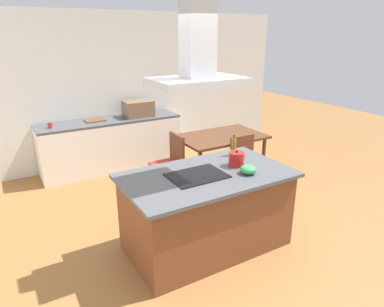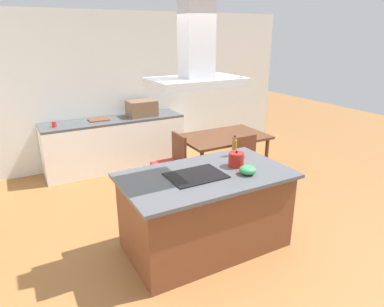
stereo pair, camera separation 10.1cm
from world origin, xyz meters
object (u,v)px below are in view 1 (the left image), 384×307
object	(u,v)px
cooktop	(197,175)
coffee_mug_red	(50,125)
countertop_microwave	(138,108)
chair_facing_island	(246,162)
mixing_bowl	(248,169)
chair_at_left_end	(171,159)
olive_oil_bottle	(234,147)
range_hood	(198,59)
cutting_board	(95,120)
dining_table	(221,140)
tea_kettle	(237,159)

from	to	relation	value
cooktop	coffee_mug_red	xyz separation A→B (m)	(-1.02, 2.83, 0.04)
countertop_microwave	chair_facing_island	distance (m)	2.27
mixing_bowl	chair_at_left_end	world-z (taller)	mixing_bowl
olive_oil_bottle	countertop_microwave	distance (m)	2.56
countertop_microwave	range_hood	world-z (taller)	range_hood
mixing_bowl	cutting_board	distance (m)	3.25
olive_oil_bottle	cooktop	bearing A→B (deg)	-155.71
cooktop	olive_oil_bottle	xyz separation A→B (m)	(0.73, 0.33, 0.10)
cutting_board	dining_table	xyz separation A→B (m)	(1.65, -1.41, -0.24)
olive_oil_bottle	chair_at_left_end	world-z (taller)	olive_oil_bottle
olive_oil_bottle	range_hood	world-z (taller)	range_hood
dining_table	chair_facing_island	size ratio (longest dim) A/B	1.57
chair_at_left_end	chair_facing_island	size ratio (longest dim) A/B	1.00
chair_facing_island	cooktop	bearing A→B (deg)	-148.07
olive_oil_bottle	countertop_microwave	xyz separation A→B (m)	(-0.23, 2.55, 0.03)
cooktop	cutting_board	bearing A→B (deg)	95.46
dining_table	chair_at_left_end	distance (m)	0.93
tea_kettle	chair_facing_island	bearing A→B (deg)	44.85
coffee_mug_red	range_hood	bearing A→B (deg)	-70.20
coffee_mug_red	cutting_board	size ratio (longest dim) A/B	0.26
countertop_microwave	tea_kettle	bearing A→B (deg)	-89.08
cooktop	chair_facing_island	world-z (taller)	cooktop
countertop_microwave	range_hood	bearing A→B (deg)	-99.84
cooktop	chair_facing_island	size ratio (longest dim) A/B	0.67
chair_at_left_end	range_hood	xyz separation A→B (m)	(-0.46, -1.52, 1.59)
coffee_mug_red	cutting_board	xyz separation A→B (m)	(0.74, 0.10, -0.04)
dining_table	chair_at_left_end	size ratio (longest dim) A/B	1.57
countertop_microwave	cooktop	bearing A→B (deg)	-99.84
countertop_microwave	chair_at_left_end	size ratio (longest dim) A/B	0.56
cutting_board	chair_facing_island	world-z (taller)	cutting_board
olive_oil_bottle	cutting_board	bearing A→B (deg)	111.17
chair_at_left_end	countertop_microwave	bearing A→B (deg)	88.26
mixing_bowl	dining_table	size ratio (longest dim) A/B	0.13
tea_kettle	cutting_board	size ratio (longest dim) A/B	0.68
cooktop	countertop_microwave	size ratio (longest dim) A/B	1.20
cooktop	tea_kettle	xyz separation A→B (m)	(0.55, 0.03, 0.07)
cooktop	tea_kettle	world-z (taller)	tea_kettle
cutting_board	dining_table	size ratio (longest dim) A/B	0.24
tea_kettle	mixing_bowl	xyz separation A→B (m)	(-0.03, -0.25, -0.03)
cooktop	cutting_board	world-z (taller)	cutting_board
mixing_bowl	range_hood	xyz separation A→B (m)	(-0.51, 0.22, 1.15)
coffee_mug_red	chair_facing_island	world-z (taller)	coffee_mug_red
tea_kettle	cutting_board	distance (m)	3.01
cutting_board	chair_facing_island	size ratio (longest dim) A/B	0.38
mixing_bowl	coffee_mug_red	xyz separation A→B (m)	(-1.53, 3.05, -0.00)
cooktop	range_hood	distance (m)	1.20
cooktop	countertop_microwave	bearing A→B (deg)	80.16
olive_oil_bottle	chair_facing_island	xyz separation A→B (m)	(0.65, 0.53, -0.50)
mixing_bowl	countertop_microwave	world-z (taller)	countertop_microwave
tea_kettle	mixing_bowl	distance (m)	0.26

